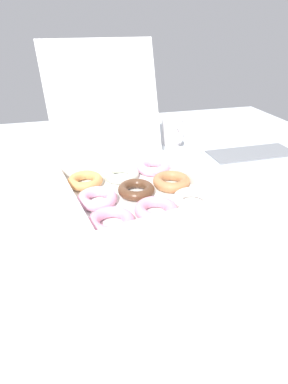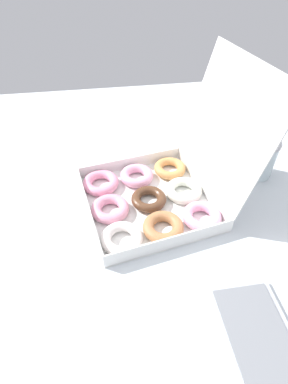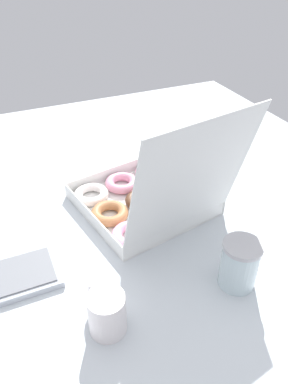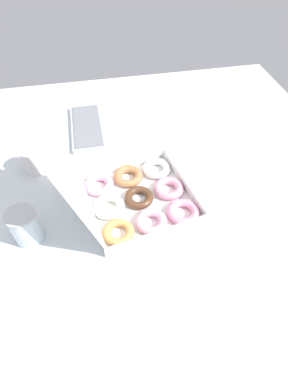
{
  "view_description": "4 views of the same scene",
  "coord_description": "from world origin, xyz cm",
  "views": [
    {
      "loc": [
        -21.7,
        -71.23,
        43.99
      ],
      "look_at": [
        -2.17,
        0.58,
        2.08
      ],
      "focal_mm": 28.0,
      "sensor_mm": 36.0,
      "label": 1
    },
    {
      "loc": [
        60.43,
        -8.28,
        65.46
      ],
      "look_at": [
        -3.34,
        1.42,
        5.52
      ],
      "focal_mm": 28.0,
      "sensor_mm": 36.0,
      "label": 2
    },
    {
      "loc": [
        34.16,
        91.04,
        73.09
      ],
      "look_at": [
        -5.03,
        2.07,
        4.22
      ],
      "focal_mm": 35.0,
      "sensor_mm": 36.0,
      "label": 3
    },
    {
      "loc": [
        -74.56,
        15.08,
        86.13
      ],
      "look_at": [
        -2.17,
        0.8,
        2.6
      ],
      "focal_mm": 28.0,
      "sensor_mm": 36.0,
      "label": 4
    }
  ],
  "objects": [
    {
      "name": "coffee_mug",
      "position": [
        21.14,
        41.17,
        5.26
      ],
      "size": [
        8.38,
        12.31,
        10.27
      ],
      "color": "white",
      "rests_on": "ground_plane"
    },
    {
      "name": "keyboard",
      "position": [
        44.46,
        18.79,
        1.06
      ],
      "size": [
        34.93,
        14.87,
        2.2
      ],
      "color": "#B5BBC5",
      "rests_on": "ground_plane"
    },
    {
      "name": "ground_plane",
      "position": [
        0.0,
        0.0,
        -1.0
      ],
      "size": [
        180.0,
        180.0,
        2.0
      ],
      "primitive_type": "cube",
      "color": "silver"
    },
    {
      "name": "glass_jar",
      "position": [
        -12.68,
        41.99,
        6.5
      ],
      "size": [
        9.58,
        9.58,
        12.9
      ],
      "color": "silver",
      "rests_on": "ground_plane"
    },
    {
      "name": "donut_box",
      "position": [
        -4.22,
        5.37,
        4.11
      ],
      "size": [
        44.27,
        52.52,
        40.41
      ],
      "color": "white",
      "rests_on": "ground_plane"
    }
  ]
}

